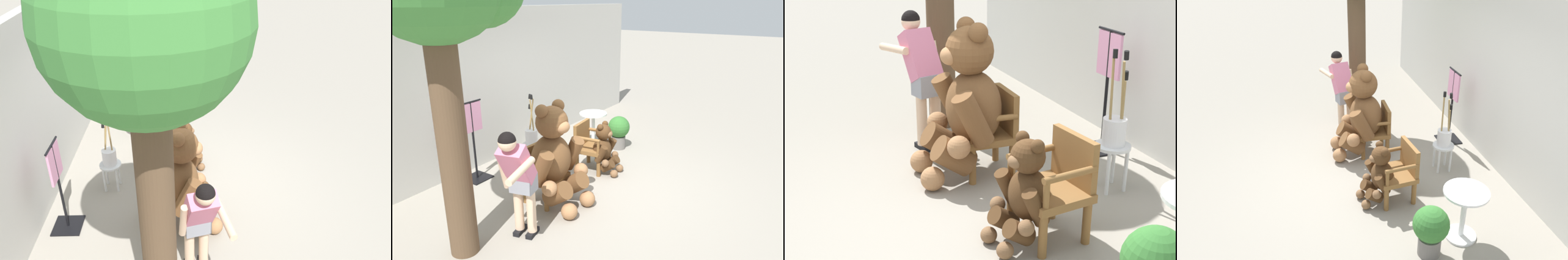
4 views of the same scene
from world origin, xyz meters
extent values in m
plane|color=gray|center=(0.00, 0.00, 0.00)|extent=(60.00, 60.00, 0.00)
cube|color=brown|center=(-0.67, 0.49, 0.41)|extent=(0.58, 0.54, 0.07)
cylinder|color=brown|center=(-0.91, 0.29, 0.18)|extent=(0.07, 0.07, 0.37)
cylinder|color=brown|center=(-0.45, 0.27, 0.18)|extent=(0.07, 0.07, 0.37)
cylinder|color=brown|center=(-0.89, 0.71, 0.18)|extent=(0.07, 0.07, 0.37)
cylinder|color=brown|center=(-0.43, 0.69, 0.18)|extent=(0.07, 0.07, 0.37)
cube|color=brown|center=(-0.66, 0.72, 0.65)|extent=(0.52, 0.08, 0.42)
cylinder|color=brown|center=(-0.92, 0.50, 0.66)|extent=(0.07, 0.48, 0.06)
cylinder|color=brown|center=(-0.93, 0.29, 0.55)|extent=(0.05, 0.05, 0.22)
cylinder|color=brown|center=(-0.42, 0.48, 0.66)|extent=(0.07, 0.48, 0.06)
cylinder|color=brown|center=(-0.43, 0.27, 0.55)|extent=(0.05, 0.05, 0.22)
cube|color=brown|center=(0.67, 0.49, 0.41)|extent=(0.62, 0.58, 0.07)
cylinder|color=brown|center=(0.47, 0.26, 0.18)|extent=(0.07, 0.07, 0.37)
cylinder|color=brown|center=(0.93, 0.31, 0.18)|extent=(0.07, 0.07, 0.37)
cylinder|color=brown|center=(0.42, 0.67, 0.18)|extent=(0.07, 0.07, 0.37)
cylinder|color=brown|center=(0.88, 0.73, 0.18)|extent=(0.07, 0.07, 0.37)
cube|color=brown|center=(0.65, 0.72, 0.65)|extent=(0.52, 0.12, 0.42)
cylinder|color=brown|center=(0.42, 0.46, 0.66)|extent=(0.11, 0.48, 0.06)
cylinder|color=brown|center=(0.45, 0.25, 0.55)|extent=(0.05, 0.05, 0.22)
cylinder|color=brown|center=(0.92, 0.52, 0.66)|extent=(0.11, 0.48, 0.06)
cylinder|color=brown|center=(0.95, 0.31, 0.55)|extent=(0.05, 0.05, 0.22)
ellipsoid|color=brown|center=(-0.67, 0.37, 0.71)|extent=(0.66, 0.56, 0.74)
sphere|color=brown|center=(-0.67, 0.33, 1.28)|extent=(0.47, 0.47, 0.47)
ellipsoid|color=#A47148|center=(-0.68, 0.14, 1.25)|extent=(0.23, 0.18, 0.17)
sphere|color=black|center=(-0.68, 0.14, 1.26)|extent=(0.07, 0.07, 0.07)
sphere|color=brown|center=(-0.85, 0.37, 1.48)|extent=(0.18, 0.18, 0.18)
sphere|color=brown|center=(-0.50, 0.35, 1.48)|extent=(0.18, 0.18, 0.18)
cylinder|color=brown|center=(-1.02, 0.26, 0.71)|extent=(0.22, 0.42, 0.56)
sphere|color=#A47148|center=(-1.04, 0.11, 0.47)|extent=(0.22, 0.22, 0.22)
cylinder|color=brown|center=(-0.33, 0.24, 0.71)|extent=(0.22, 0.42, 0.56)
sphere|color=#A47148|center=(-0.32, 0.09, 0.47)|extent=(0.22, 0.22, 0.22)
cylinder|color=brown|center=(-0.88, 0.11, 0.31)|extent=(0.29, 0.47, 0.43)
sphere|color=#A47148|center=(-0.91, -0.11, 0.12)|extent=(0.23, 0.23, 0.23)
cylinder|color=brown|center=(-0.49, 0.09, 0.31)|extent=(0.29, 0.47, 0.43)
sphere|color=#A47148|center=(-0.47, -0.13, 0.12)|extent=(0.23, 0.23, 0.23)
ellipsoid|color=#4C3019|center=(0.67, 0.31, 0.42)|extent=(0.41, 0.36, 0.43)
sphere|color=#4C3019|center=(0.67, 0.29, 0.75)|extent=(0.27, 0.27, 0.27)
ellipsoid|color=brown|center=(0.69, 0.17, 0.73)|extent=(0.14, 0.12, 0.10)
sphere|color=black|center=(0.69, 0.17, 0.73)|extent=(0.04, 0.04, 0.04)
sphere|color=#4C3019|center=(0.57, 0.29, 0.86)|extent=(0.11, 0.11, 0.11)
sphere|color=#4C3019|center=(0.77, 0.32, 0.86)|extent=(0.11, 0.11, 0.11)
cylinder|color=#4C3019|center=(0.48, 0.22, 0.42)|extent=(0.15, 0.25, 0.33)
sphere|color=brown|center=(0.48, 0.13, 0.27)|extent=(0.13, 0.13, 0.13)
cylinder|color=#4C3019|center=(0.88, 0.26, 0.42)|extent=(0.15, 0.25, 0.33)
sphere|color=brown|center=(0.90, 0.18, 0.27)|extent=(0.13, 0.13, 0.13)
cylinder|color=#4C3019|center=(0.58, 0.14, 0.18)|extent=(0.19, 0.28, 0.25)
sphere|color=brown|center=(0.58, 0.01, 0.07)|extent=(0.14, 0.14, 0.14)
cylinder|color=#4C3019|center=(0.81, 0.17, 0.18)|extent=(0.19, 0.28, 0.25)
sphere|color=brown|center=(0.83, 0.04, 0.07)|extent=(0.14, 0.14, 0.14)
cube|color=black|center=(-1.52, 0.24, 0.03)|extent=(0.25, 0.15, 0.06)
cylinder|color=beige|center=(-1.52, 0.24, 0.47)|extent=(0.12, 0.12, 0.82)
cube|color=black|center=(-1.48, 0.07, 0.03)|extent=(0.25, 0.15, 0.06)
cylinder|color=beige|center=(-1.48, 0.07, 0.47)|extent=(0.12, 0.12, 0.82)
cube|color=gray|center=(-1.50, 0.16, 0.75)|extent=(0.29, 0.35, 0.24)
cube|color=pink|center=(-1.63, 0.12, 1.06)|extent=(0.51, 0.42, 0.57)
sphere|color=beige|center=(-1.81, 0.08, 1.40)|extent=(0.21, 0.21, 0.21)
sphere|color=black|center=(-1.81, 0.08, 1.42)|extent=(0.21, 0.21, 0.21)
cylinder|color=beige|center=(-1.82, -0.12, 1.11)|extent=(0.57, 0.22, 0.13)
cylinder|color=beige|center=(-1.68, 0.31, 0.94)|extent=(0.22, 0.13, 0.50)
cylinder|color=silver|center=(0.14, 1.46, 0.45)|extent=(0.34, 0.34, 0.03)
cylinder|color=silver|center=(0.24, 1.56, 0.22)|extent=(0.04, 0.04, 0.43)
cylinder|color=silver|center=(0.04, 1.56, 0.22)|extent=(0.04, 0.04, 0.43)
cylinder|color=silver|center=(0.24, 1.36, 0.22)|extent=(0.04, 0.04, 0.43)
cylinder|color=silver|center=(0.04, 1.36, 0.22)|extent=(0.04, 0.04, 0.43)
cylinder|color=white|center=(0.14, 1.46, 0.59)|extent=(0.22, 0.22, 0.26)
cylinder|color=#997A47|center=(0.18, 1.49, 0.91)|extent=(0.09, 0.11, 0.74)
cylinder|color=black|center=(0.18, 1.49, 1.32)|extent=(0.05, 0.05, 0.09)
cylinder|color=#997A47|center=(0.12, 1.41, 0.91)|extent=(0.08, 0.04, 0.75)
cylinder|color=black|center=(0.12, 1.41, 1.33)|extent=(0.05, 0.05, 0.08)
cylinder|color=#997A47|center=(0.18, 1.50, 0.82)|extent=(0.08, 0.07, 0.56)
cylinder|color=black|center=(0.18, 1.50, 1.14)|extent=(0.05, 0.05, 0.09)
cylinder|color=brown|center=(-2.18, 0.54, 1.41)|extent=(0.34, 0.34, 2.82)
cube|color=black|center=(-0.73, 1.96, 0.01)|extent=(0.40, 0.40, 0.02)
cylinder|color=black|center=(-0.73, 1.96, 0.68)|extent=(0.04, 0.04, 1.35)
cylinder|color=black|center=(-0.73, 1.96, 1.35)|extent=(0.44, 0.03, 0.03)
cube|color=pink|center=(-0.73, 1.96, 1.09)|extent=(0.40, 0.03, 0.48)
camera|label=1|loc=(-4.82, 0.26, 3.87)|focal=35.00mm
camera|label=2|loc=(-4.65, -2.86, 2.92)|focal=35.00mm
camera|label=3|loc=(4.05, -1.46, 2.40)|focal=50.00mm
camera|label=4|loc=(4.97, -0.84, 3.54)|focal=35.00mm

